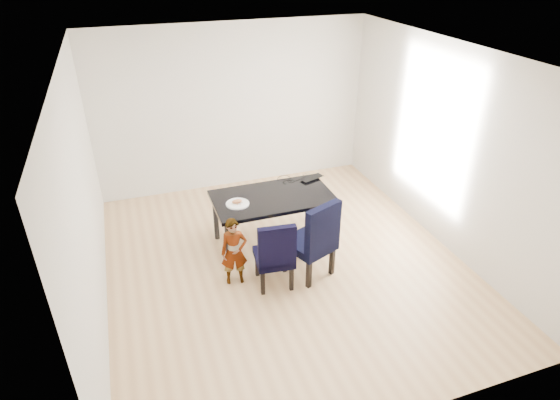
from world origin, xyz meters
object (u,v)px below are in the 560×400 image
object	(u,v)px
chair_left	(274,252)
chair_right	(309,237)
laptop	(310,177)
child	(234,252)
dining_table	(273,220)
plate	(238,204)

from	to	relation	value
chair_left	chair_right	size ratio (longest dim) A/B	0.87
chair_right	laptop	xyz separation A→B (m)	(0.46, 1.13, 0.23)
chair_right	child	distance (m)	0.94
child	dining_table	bearing A→B (deg)	50.10
chair_left	dining_table	bearing A→B (deg)	78.69
chair_right	laptop	size ratio (longest dim) A/B	3.09
dining_table	chair_right	world-z (taller)	chair_right
chair_right	plate	bearing A→B (deg)	112.93
dining_table	child	xyz separation A→B (m)	(-0.71, -0.65, 0.07)
chair_left	plate	bearing A→B (deg)	113.29
dining_table	chair_right	bearing A→B (deg)	-74.39
plate	chair_right	bearing A→B (deg)	-45.16
chair_left	plate	xyz separation A→B (m)	(-0.24, 0.77, 0.29)
laptop	chair_left	bearing A→B (deg)	33.98
child	plate	xyz separation A→B (m)	(0.21, 0.59, 0.31)
chair_left	child	bearing A→B (deg)	164.40
chair_left	chair_right	distance (m)	0.49
dining_table	chair_left	distance (m)	0.88
dining_table	plate	size ratio (longest dim) A/B	5.26
chair_left	plate	world-z (taller)	chair_left
chair_right	laptop	world-z (taller)	chair_right
dining_table	child	world-z (taller)	child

